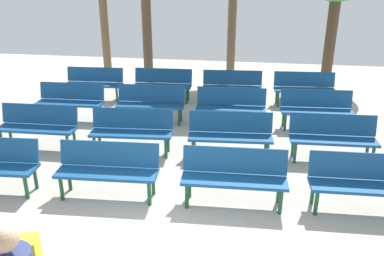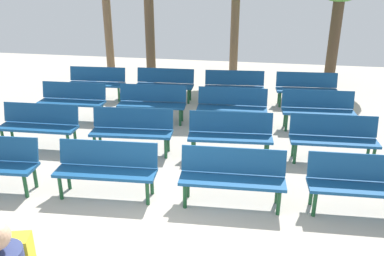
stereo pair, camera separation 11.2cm
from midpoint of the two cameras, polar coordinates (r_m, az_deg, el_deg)
name	(u,v)px [view 2 (the right image)]	position (r m, az deg, el deg)	size (l,w,h in m)	color
bench_r0_c1	(107,166)	(6.39, -11.78, -5.45)	(1.63, 0.58, 0.87)	navy
bench_r0_c2	(232,174)	(6.06, 6.41, -6.66)	(1.62, 0.56, 0.87)	navy
bench_r0_c3	(363,181)	(6.38, 24.07, -7.07)	(1.62, 0.55, 0.87)	navy
bench_r1_c0	(39,123)	(8.56, -20.96, 0.68)	(1.62, 0.54, 0.87)	navy
bench_r1_c1	(132,128)	(7.81, -8.28, -0.02)	(1.63, 0.61, 0.87)	navy
bench_r1_c2	(230,133)	(7.56, 6.00, -0.66)	(1.63, 0.61, 0.87)	navy
bench_r1_c3	(333,136)	(7.85, 20.20, -1.09)	(1.62, 0.56, 0.87)	navy
bench_r2_c0	(73,99)	(9.96, -16.63, 4.10)	(1.62, 0.54, 0.87)	navy
bench_r2_c1	(152,101)	(9.40, -5.46, 3.89)	(1.63, 0.60, 0.87)	navy
bench_r2_c2	(232,105)	(9.15, 6.19, 3.37)	(1.62, 0.55, 0.87)	navy
bench_r2_c3	(318,108)	(9.36, 18.12, 2.81)	(1.63, 0.59, 0.87)	navy
bench_r3_c0	(97,81)	(11.44, -13.40, 6.65)	(1.62, 0.57, 0.87)	navy
bench_r3_c1	(165,83)	(10.99, -3.68, 6.59)	(1.62, 0.54, 0.87)	navy
bench_r3_c2	(234,85)	(10.80, 6.45, 6.22)	(1.63, 0.61, 0.87)	navy
bench_r3_c3	(307,87)	(10.98, 16.57, 5.71)	(1.63, 0.59, 0.87)	navy
tree_1	(108,27)	(14.09, -11.85, 14.16)	(0.27, 0.27, 3.23)	brown
tree_3	(150,38)	(12.48, -5.84, 12.91)	(0.29, 0.29, 2.95)	brown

